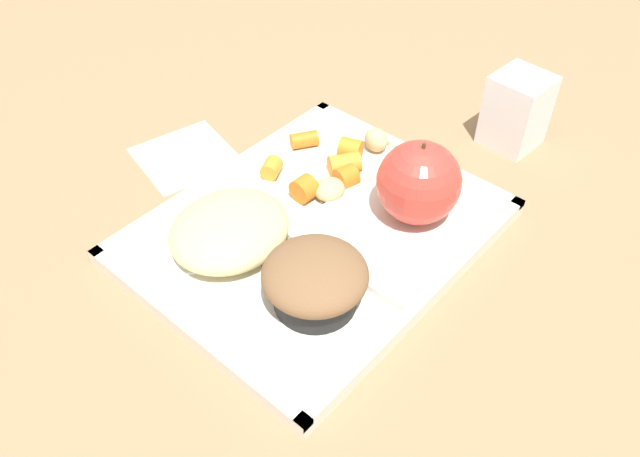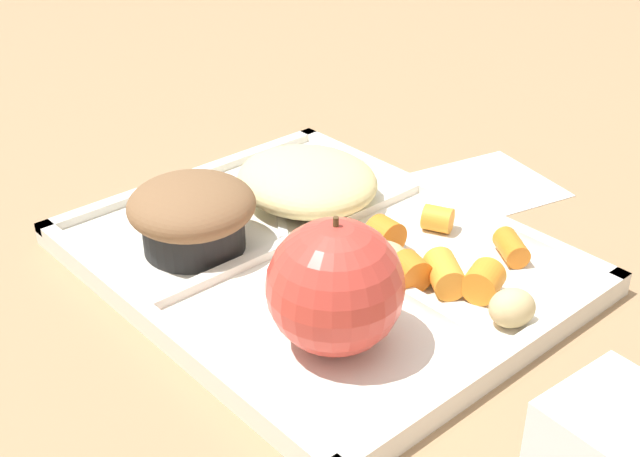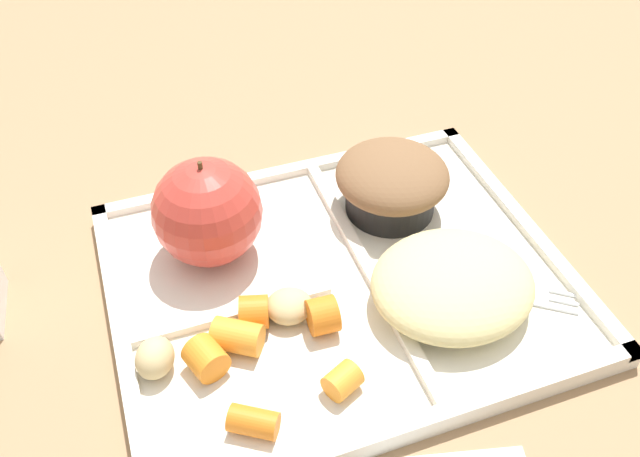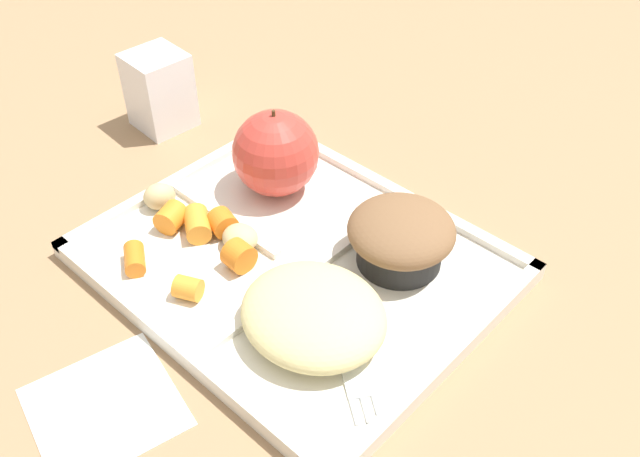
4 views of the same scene
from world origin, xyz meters
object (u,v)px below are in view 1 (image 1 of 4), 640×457
(lunch_tray, at_px, (316,233))
(bran_muffin, at_px, (315,280))
(green_apple, at_px, (419,183))
(milk_carton, at_px, (516,111))
(plastic_fork, at_px, (201,265))

(lunch_tray, bearing_deg, bran_muffin, 41.38)
(green_apple, height_order, milk_carton, green_apple)
(milk_carton, bearing_deg, bran_muffin, 3.23)
(lunch_tray, height_order, green_apple, green_apple)
(green_apple, xyz_separation_m, plastic_fork, (0.20, -0.11, -0.04))
(lunch_tray, xyz_separation_m, milk_carton, (-0.28, 0.07, 0.04))
(green_apple, xyz_separation_m, milk_carton, (-0.20, 0.00, -0.01))
(plastic_fork, xyz_separation_m, milk_carton, (-0.40, 0.12, 0.03))
(lunch_tray, xyz_separation_m, plastic_fork, (0.11, -0.05, 0.01))
(plastic_fork, relative_size, milk_carton, 1.49)
(bran_muffin, distance_m, plastic_fork, 0.12)
(lunch_tray, height_order, plastic_fork, lunch_tray)
(lunch_tray, xyz_separation_m, bran_muffin, (0.07, 0.06, 0.03))
(lunch_tray, relative_size, bran_muffin, 3.65)
(lunch_tray, bearing_deg, milk_carton, 166.47)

